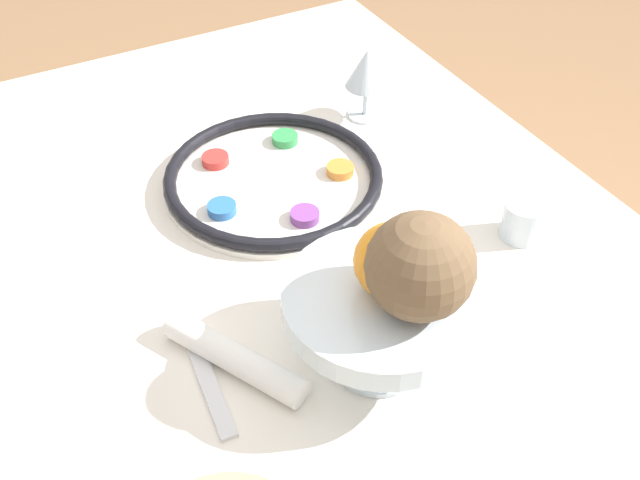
{
  "coord_description": "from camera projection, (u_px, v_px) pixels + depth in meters",
  "views": [
    {
      "loc": [
        0.66,
        -0.33,
        1.49
      ],
      "look_at": [
        0.0,
        0.02,
        0.82
      ],
      "focal_mm": 42.0,
      "sensor_mm": 36.0,
      "label": 1
    }
  ],
  "objects": [
    {
      "name": "coconut",
      "position": [
        420.0,
        266.0,
        0.77
      ],
      "size": [
        0.12,
        0.12,
        0.12
      ],
      "color": "brown",
      "rests_on": "fruit_stand"
    },
    {
      "name": "wine_glass",
      "position": [
        367.0,
        70.0,
        1.24
      ],
      "size": [
        0.07,
        0.07,
        0.13
      ],
      "color": "silver",
      "rests_on": "dining_table"
    },
    {
      "name": "cup_near",
      "position": [
        523.0,
        220.0,
        1.05
      ],
      "size": [
        0.06,
        0.06,
        0.06
      ],
      "color": "silver",
      "rests_on": "dining_table"
    },
    {
      "name": "seder_plate",
      "position": [
        274.0,
        178.0,
        1.14
      ],
      "size": [
        0.33,
        0.33,
        0.03
      ],
      "color": "silver",
      "rests_on": "dining_table"
    },
    {
      "name": "dining_table",
      "position": [
        309.0,
        426.0,
        1.29
      ],
      "size": [
        1.4,
        0.96,
        0.78
      ],
      "color": "silver",
      "rests_on": "ground_plane"
    },
    {
      "name": "fork_left",
      "position": [
        397.0,
        122.0,
        1.28
      ],
      "size": [
        0.05,
        0.17,
        0.01
      ],
      "color": "silver",
      "rests_on": "dining_table"
    },
    {
      "name": "orange_fruit",
      "position": [
        393.0,
        261.0,
        0.8
      ],
      "size": [
        0.09,
        0.09,
        0.09
      ],
      "color": "orange",
      "rests_on": "fruit_stand"
    },
    {
      "name": "fruit_stand",
      "position": [
        383.0,
        306.0,
        0.84
      ],
      "size": [
        0.23,
        0.23,
        0.12
      ],
      "color": "silver",
      "rests_on": "dining_table"
    },
    {
      "name": "fork_right",
      "position": [
        406.0,
        131.0,
        1.26
      ],
      "size": [
        0.04,
        0.17,
        0.01
      ],
      "color": "silver",
      "rests_on": "dining_table"
    },
    {
      "name": "napkin_roll",
      "position": [
        234.0,
        358.0,
        0.88
      ],
      "size": [
        0.19,
        0.12,
        0.04
      ],
      "color": "white",
      "rests_on": "dining_table"
    },
    {
      "name": "spoon",
      "position": [
        210.0,
        387.0,
        0.87
      ],
      "size": [
        0.15,
        0.03,
        0.01
      ],
      "color": "silver",
      "rests_on": "dining_table"
    }
  ]
}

